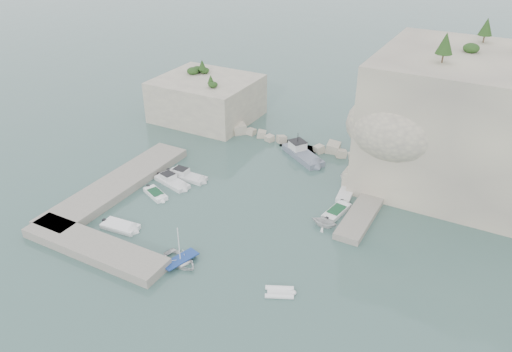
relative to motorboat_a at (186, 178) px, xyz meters
The scene contains 21 objects.
ground 12.03m from the motorboat_a, 27.51° to the right, with size 400.00×400.00×0.00m, color #41625C.
cliff_east 38.86m from the motorboat_a, 27.39° to the left, with size 26.00×22.00×17.00m, color beige.
cliff_terrace 26.77m from the motorboat_a, 27.73° to the left, with size 8.00×10.00×2.50m, color beige.
outcrop_west 21.85m from the motorboat_a, 115.63° to the left, with size 16.00×14.00×7.00m, color beige.
quay_west 9.13m from the motorboat_a, 133.99° to the right, with size 5.00×24.00×1.10m, color #9E9689.
quay_south 18.08m from the motorboat_a, 87.87° to the right, with size 18.00×4.00×1.10m, color #9E9689.
ledge_east 24.58m from the motorboat_a, 10.42° to the left, with size 3.00×16.00×0.80m, color #9E9689.
breakwater 19.09m from the motorboat_a, 59.54° to the left, with size 28.00×3.00×1.40m, color beige.
motorboat_a is the anchor object (origin of this frame).
motorboat_b 2.33m from the motorboat_a, 108.50° to the right, with size 5.98×1.96×1.40m, color silver, non-canonical shape.
motorboat_e 13.40m from the motorboat_a, 89.19° to the right, with size 4.84×1.98×0.70m, color white, non-canonical shape.
motorboat_c 5.72m from the motorboat_a, 98.07° to the right, with size 4.33×1.57×0.70m, color white, non-canonical shape.
rowboat 18.22m from the motorboat_a, 56.34° to the right, with size 3.17×4.44×0.92m, color white.
inflatable_dinghy 25.71m from the motorboat_a, 33.89° to the right, with size 3.07×1.49×0.44m, color white, non-canonical shape.
tender_east_a 20.97m from the motorboat_a, ahead, with size 2.67×3.10×1.63m, color white.
tender_east_b 21.27m from the motorboat_a, ahead, with size 4.96×1.69×0.70m, color white, non-canonical shape.
tender_east_c 21.73m from the motorboat_a, 17.33° to the left, with size 5.39×1.74×0.70m, color white, non-canonical shape.
tender_east_d 23.12m from the motorboat_a, 22.61° to the left, with size 1.77×4.70×1.81m, color white.
work_boat 17.60m from the motorboat_a, 48.89° to the left, with size 8.65×2.55×2.20m, color slate, non-canonical shape.
rowboat_mast 18.40m from the motorboat_a, 56.34° to the right, with size 0.10×0.10×4.20m, color white.
vegetation 38.59m from the motorboat_a, 33.47° to the left, with size 53.48×13.88×13.40m.
Camera 1 is at (26.29, -42.14, 33.89)m, focal length 35.00 mm.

